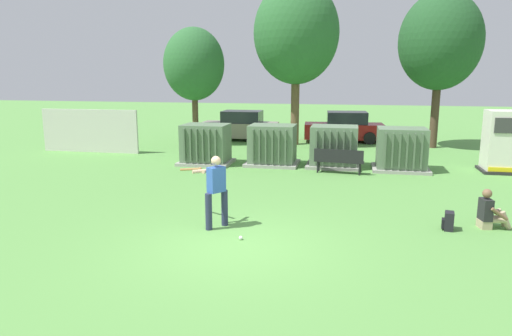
{
  "coord_description": "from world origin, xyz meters",
  "views": [
    {
      "loc": [
        2.31,
        -9.16,
        3.62
      ],
      "look_at": [
        -0.31,
        3.5,
        1.0
      ],
      "focal_mm": 32.69,
      "sensor_mm": 36.0,
      "label": 1
    }
  ],
  "objects_px": {
    "transformer_mid_west": "(272,146)",
    "park_bench": "(339,159)",
    "transformer_mid_east": "(334,147)",
    "generator_enclosure": "(505,142)",
    "sports_ball": "(241,238)",
    "batter": "(215,187)",
    "transformer_east": "(401,150)",
    "parked_car_leftmost": "(240,126)",
    "backpack": "(448,221)",
    "seated_spectator": "(490,213)",
    "parked_car_left_of_center": "(344,128)",
    "transformer_west": "(206,145)"
  },
  "relations": [
    {
      "from": "transformer_east",
      "to": "parked_car_leftmost",
      "type": "height_order",
      "value": "same"
    },
    {
      "from": "transformer_mid_east",
      "to": "parked_car_leftmost",
      "type": "height_order",
      "value": "same"
    },
    {
      "from": "sports_ball",
      "to": "parked_car_leftmost",
      "type": "xyz_separation_m",
      "value": [
        -3.76,
        15.52,
        0.71
      ]
    },
    {
      "from": "transformer_mid_east",
      "to": "generator_enclosure",
      "type": "relative_size",
      "value": 0.91
    },
    {
      "from": "transformer_east",
      "to": "parked_car_left_of_center",
      "type": "bearing_deg",
      "value": 107.05
    },
    {
      "from": "transformer_mid_west",
      "to": "transformer_mid_east",
      "type": "xyz_separation_m",
      "value": [
        2.44,
        0.1,
        0.0
      ]
    },
    {
      "from": "generator_enclosure",
      "to": "park_bench",
      "type": "xyz_separation_m",
      "value": [
        -6.03,
        -1.57,
        -0.6
      ]
    },
    {
      "from": "transformer_mid_east",
      "to": "batter",
      "type": "distance_m",
      "value": 8.44
    },
    {
      "from": "backpack",
      "to": "transformer_mid_west",
      "type": "bearing_deg",
      "value": 127.45
    },
    {
      "from": "parked_car_left_of_center",
      "to": "transformer_east",
      "type": "bearing_deg",
      "value": -72.95
    },
    {
      "from": "transformer_mid_east",
      "to": "batter",
      "type": "relative_size",
      "value": 1.21
    },
    {
      "from": "sports_ball",
      "to": "parked_car_leftmost",
      "type": "distance_m",
      "value": 15.99
    },
    {
      "from": "generator_enclosure",
      "to": "sports_ball",
      "type": "bearing_deg",
      "value": -131.04
    },
    {
      "from": "park_bench",
      "to": "generator_enclosure",
      "type": "bearing_deg",
      "value": 14.6
    },
    {
      "from": "transformer_west",
      "to": "sports_ball",
      "type": "relative_size",
      "value": 23.33
    },
    {
      "from": "transformer_west",
      "to": "backpack",
      "type": "relative_size",
      "value": 4.77
    },
    {
      "from": "transformer_mid_east",
      "to": "transformer_east",
      "type": "distance_m",
      "value": 2.54
    },
    {
      "from": "transformer_east",
      "to": "parked_car_leftmost",
      "type": "relative_size",
      "value": 0.5
    },
    {
      "from": "transformer_east",
      "to": "sports_ball",
      "type": "distance_m",
      "value": 9.65
    },
    {
      "from": "sports_ball",
      "to": "parked_car_left_of_center",
      "type": "height_order",
      "value": "parked_car_left_of_center"
    },
    {
      "from": "batter",
      "to": "seated_spectator",
      "type": "relative_size",
      "value": 1.81
    },
    {
      "from": "park_bench",
      "to": "sports_ball",
      "type": "xyz_separation_m",
      "value": [
        -1.89,
        -7.54,
        -0.49
      ]
    },
    {
      "from": "backpack",
      "to": "generator_enclosure",
      "type": "bearing_deg",
      "value": 66.22
    },
    {
      "from": "parked_car_left_of_center",
      "to": "transformer_west",
      "type": "bearing_deg",
      "value": -125.26
    },
    {
      "from": "seated_spectator",
      "to": "parked_car_left_of_center",
      "type": "distance_m",
      "value": 14.54
    },
    {
      "from": "transformer_west",
      "to": "transformer_mid_west",
      "type": "height_order",
      "value": "same"
    },
    {
      "from": "transformer_mid_east",
      "to": "sports_ball",
      "type": "distance_m",
      "value": 9.01
    },
    {
      "from": "transformer_east",
      "to": "sports_ball",
      "type": "bearing_deg",
      "value": -115.82
    },
    {
      "from": "batter",
      "to": "seated_spectator",
      "type": "xyz_separation_m",
      "value": [
        6.41,
        1.24,
        -0.6
      ]
    },
    {
      "from": "sports_ball",
      "to": "parked_car_left_of_center",
      "type": "xyz_separation_m",
      "value": [
        1.92,
        16.05,
        0.71
      ]
    },
    {
      "from": "transformer_mid_east",
      "to": "parked_car_leftmost",
      "type": "relative_size",
      "value": 0.5
    },
    {
      "from": "sports_ball",
      "to": "backpack",
      "type": "relative_size",
      "value": 0.2
    },
    {
      "from": "sports_ball",
      "to": "transformer_mid_east",
      "type": "bearing_deg",
      "value": 79.37
    },
    {
      "from": "transformer_mid_west",
      "to": "transformer_east",
      "type": "bearing_deg",
      "value": -0.77
    },
    {
      "from": "transformer_west",
      "to": "batter",
      "type": "height_order",
      "value": "batter"
    },
    {
      "from": "transformer_mid_west",
      "to": "backpack",
      "type": "distance_m",
      "value": 8.94
    },
    {
      "from": "transformer_east",
      "to": "generator_enclosure",
      "type": "height_order",
      "value": "generator_enclosure"
    },
    {
      "from": "transformer_east",
      "to": "backpack",
      "type": "xyz_separation_m",
      "value": [
        0.45,
        -7.01,
        -0.57
      ]
    },
    {
      "from": "transformer_east",
      "to": "seated_spectator",
      "type": "xyz_separation_m",
      "value": [
        1.42,
        -6.67,
        -0.41
      ]
    },
    {
      "from": "transformer_mid_east",
      "to": "park_bench",
      "type": "xyz_separation_m",
      "value": [
        0.24,
        -1.29,
        -0.25
      ]
    },
    {
      "from": "generator_enclosure",
      "to": "parked_car_left_of_center",
      "type": "height_order",
      "value": "generator_enclosure"
    },
    {
      "from": "park_bench",
      "to": "batter",
      "type": "bearing_deg",
      "value": -111.7
    },
    {
      "from": "sports_ball",
      "to": "park_bench",
      "type": "bearing_deg",
      "value": 75.9
    },
    {
      "from": "transformer_mid_west",
      "to": "sports_ball",
      "type": "height_order",
      "value": "transformer_mid_west"
    },
    {
      "from": "parked_car_leftmost",
      "to": "parked_car_left_of_center",
      "type": "bearing_deg",
      "value": 5.35
    },
    {
      "from": "transformer_mid_east",
      "to": "park_bench",
      "type": "bearing_deg",
      "value": -79.66
    },
    {
      "from": "batter",
      "to": "sports_ball",
      "type": "bearing_deg",
      "value": -43.1
    },
    {
      "from": "transformer_mid_west",
      "to": "park_bench",
      "type": "relative_size",
      "value": 1.15
    },
    {
      "from": "transformer_mid_west",
      "to": "generator_enclosure",
      "type": "bearing_deg",
      "value": 2.49
    },
    {
      "from": "sports_ball",
      "to": "backpack",
      "type": "height_order",
      "value": "backpack"
    }
  ]
}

